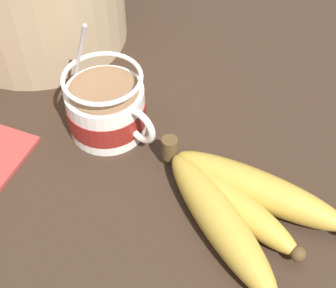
% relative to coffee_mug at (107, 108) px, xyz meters
% --- Properties ---
extents(table, '(1.20, 1.20, 0.03)m').
position_rel_coffee_mug_xyz_m(table, '(0.04, -0.03, -0.05)').
color(table, '#332319').
rests_on(table, ground).
extents(coffee_mug, '(0.16, 0.10, 0.16)m').
position_rel_coffee_mug_xyz_m(coffee_mug, '(0.00, 0.00, 0.00)').
color(coffee_mug, white).
rests_on(coffee_mug, table).
extents(banana_bunch, '(0.24, 0.17, 0.04)m').
position_rel_coffee_mug_xyz_m(banana_bunch, '(0.21, -0.00, -0.02)').
color(banana_bunch, '#4C381E').
rests_on(banana_bunch, table).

